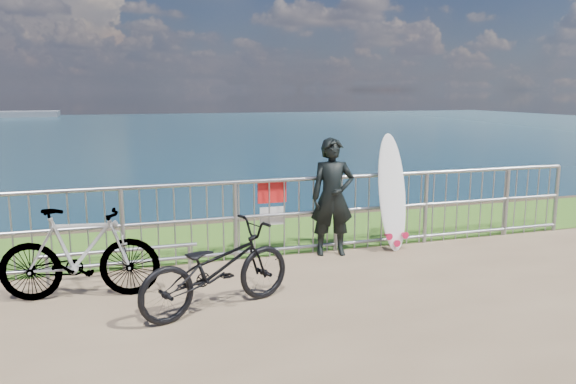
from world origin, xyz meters
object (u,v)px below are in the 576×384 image
object	(u,v)px
surfboard	(392,197)
bicycle_near	(217,268)
bicycle_far	(80,253)
surfer	(332,197)

from	to	relation	value
surfboard	bicycle_near	bearing A→B (deg)	-151.85
bicycle_near	bicycle_far	bearing A→B (deg)	39.66
surfboard	bicycle_far	size ratio (longest dim) A/B	0.99
surfboard	surfer	bearing A→B (deg)	179.25
bicycle_near	surfer	bearing A→B (deg)	-71.21
surfboard	bicycle_near	distance (m)	3.33
surfboard	bicycle_near	xyz separation A→B (m)	(-2.92, -1.56, -0.32)
bicycle_near	bicycle_far	distance (m)	1.63
surfer	surfboard	world-z (taller)	surfboard
bicycle_near	surfboard	bearing A→B (deg)	-81.67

